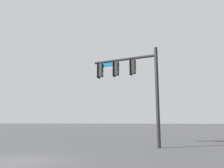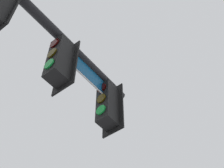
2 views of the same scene
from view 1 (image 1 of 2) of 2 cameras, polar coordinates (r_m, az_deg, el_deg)
name	(u,v)px [view 1 (image 1 of 2)]	position (r m, az deg, el deg)	size (l,w,h in m)	color
ground_plane	(14,162)	(11.14, -24.19, -18.18)	(400.00, 400.00, 0.00)	#474749
signal_pole_near	(133,77)	(16.63, 5.39, 1.79)	(5.15, 1.40, 7.19)	black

